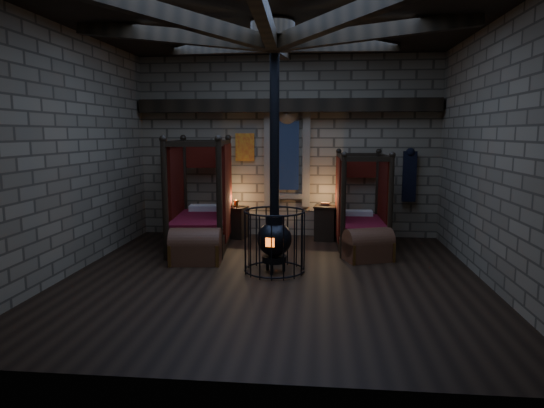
# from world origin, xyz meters

# --- Properties ---
(room) EXTENTS (7.02, 7.02, 4.29)m
(room) POSITION_xyz_m (-0.00, 0.09, 3.74)
(room) COLOR black
(room) RESTS_ON ground
(bed_left) EXTENTS (1.36, 2.28, 2.28)m
(bed_left) POSITION_xyz_m (-1.76, 2.15, 0.56)
(bed_left) COLOR black
(bed_left) RESTS_ON ground
(bed_right) EXTENTS (1.05, 1.92, 1.98)m
(bed_right) POSITION_xyz_m (1.66, 2.44, 0.49)
(bed_right) COLOR black
(bed_right) RESTS_ON ground
(trunk_left) EXTENTS (0.99, 0.69, 0.69)m
(trunk_left) POSITION_xyz_m (-1.53, 0.77, 0.31)
(trunk_left) COLOR #572E1B
(trunk_left) RESTS_ON ground
(trunk_right) EXTENTS (1.01, 0.82, 0.64)m
(trunk_right) POSITION_xyz_m (1.72, 1.31, 0.29)
(trunk_right) COLOR #572E1B
(trunk_right) RESTS_ON ground
(nightstand_left) EXTENTS (0.55, 0.53, 0.90)m
(nightstand_left) POSITION_xyz_m (-1.15, 3.04, 0.38)
(nightstand_left) COLOR black
(nightstand_left) RESTS_ON ground
(nightstand_right) EXTENTS (0.54, 0.53, 0.87)m
(nightstand_right) POSITION_xyz_m (0.90, 3.03, 0.41)
(nightstand_right) COLOR black
(nightstand_right) RESTS_ON ground
(stove) EXTENTS (1.08, 1.08, 4.05)m
(stove) POSITION_xyz_m (-0.00, 0.35, 0.65)
(stove) COLOR black
(stove) RESTS_ON ground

